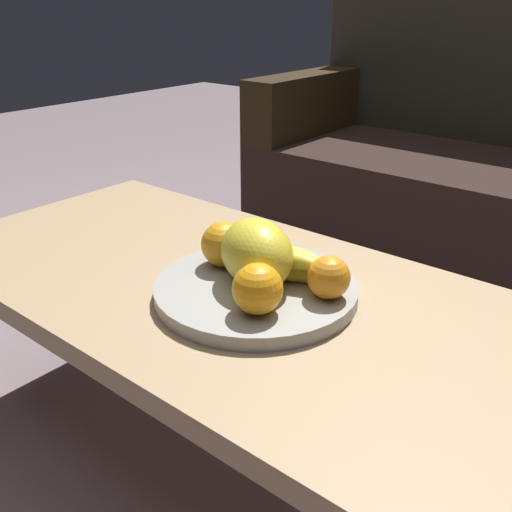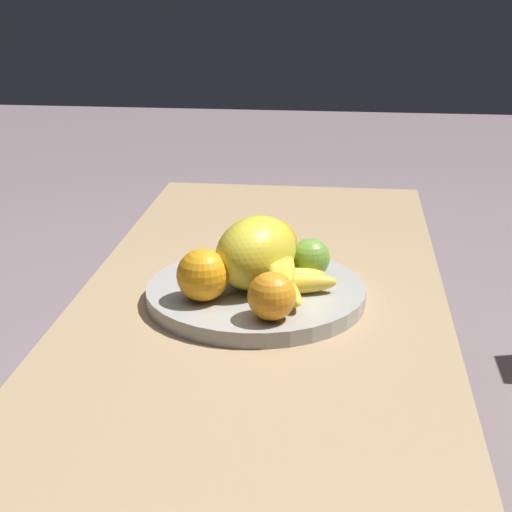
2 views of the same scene
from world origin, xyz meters
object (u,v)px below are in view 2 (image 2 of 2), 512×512
object	(u,v)px
fruit_bowl	(256,293)
orange_left	(273,243)
orange_front	(272,296)
coffee_table	(263,313)
melon_large_front	(256,253)
banana_bunch	(282,277)
apple_front	(310,258)
orange_right	(203,275)

from	to	relation	value
fruit_bowl	orange_left	xyz separation A→B (m)	(-0.09, 0.02, 0.05)
fruit_bowl	orange_front	bearing A→B (deg)	16.71
coffee_table	orange_front	size ratio (longest dim) A/B	18.41
fruit_bowl	orange_front	world-z (taller)	orange_front
melon_large_front	banana_bunch	xyz separation A→B (m)	(0.03, 0.04, -0.03)
melon_large_front	apple_front	world-z (taller)	melon_large_front
orange_right	banana_bunch	bearing A→B (deg)	107.70
coffee_table	apple_front	xyz separation A→B (m)	(-0.00, 0.08, 0.10)
orange_front	orange_left	world-z (taller)	orange_left
orange_front	apple_front	bearing A→B (deg)	164.92
orange_left	orange_right	size ratio (longest dim) A/B	1.02
orange_front	orange_right	xyz separation A→B (m)	(-0.06, -0.11, 0.00)
orange_right	apple_front	size ratio (longest dim) A/B	1.23
coffee_table	orange_front	distance (m)	0.20
coffee_table	orange_right	xyz separation A→B (m)	(0.11, -0.08, 0.11)
coffee_table	banana_bunch	xyz separation A→B (m)	(0.07, 0.04, 0.10)
orange_front	orange_left	size ratio (longest dim) A/B	0.86
fruit_bowl	banana_bunch	world-z (taller)	banana_bunch
banana_bunch	orange_left	bearing A→B (deg)	-168.07
orange_front	coffee_table	bearing A→B (deg)	-169.86
melon_large_front	apple_front	distance (m)	0.10
orange_left	banana_bunch	distance (m)	0.12
fruit_bowl	orange_right	distance (m)	0.11
coffee_table	banana_bunch	distance (m)	0.13
coffee_table	banana_bunch	size ratio (longest dim) A/B	7.73
fruit_bowl	melon_large_front	distance (m)	0.07
coffee_table	orange_right	bearing A→B (deg)	-35.24
coffee_table	orange_left	distance (m)	0.12
coffee_table	orange_left	size ratio (longest dim) A/B	15.91
melon_large_front	apple_front	size ratio (longest dim) A/B	2.39
orange_left	fruit_bowl	bearing A→B (deg)	-11.53
fruit_bowl	melon_large_front	bearing A→B (deg)	16.50
coffee_table	fruit_bowl	distance (m)	0.07
orange_front	orange_right	size ratio (longest dim) A/B	0.88
coffee_table	apple_front	world-z (taller)	apple_front
coffee_table	fruit_bowl	size ratio (longest dim) A/B	3.72
coffee_table	melon_large_front	xyz separation A→B (m)	(0.05, -0.01, 0.12)
orange_left	coffee_table	bearing A→B (deg)	-16.72
coffee_table	banana_bunch	bearing A→B (deg)	26.24
orange_front	banana_bunch	world-z (taller)	orange_front
fruit_bowl	banana_bunch	bearing A→B (deg)	58.42
apple_front	coffee_table	bearing A→B (deg)	-89.63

